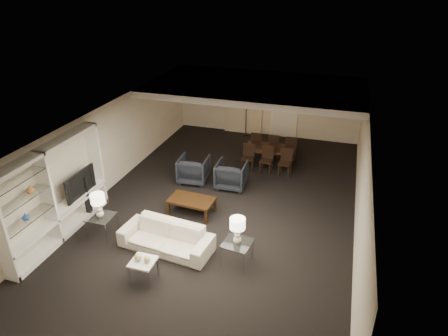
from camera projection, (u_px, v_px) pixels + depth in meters
floor at (224, 203)px, 11.14m from camera, size 11.00×11.00×0.00m
ceiling at (224, 118)px, 10.02m from camera, size 7.00×11.00×0.02m
wall_back at (267, 104)px, 15.28m from camera, size 7.00×0.02×2.50m
wall_front at (113, 317)px, 5.88m from camera, size 7.00×0.02×2.50m
wall_left at (109, 147)px, 11.52m from camera, size 0.02×11.00×2.50m
wall_right at (362, 182)px, 9.64m from camera, size 0.02×11.00×2.50m
ceiling_soffit at (256, 87)px, 13.06m from camera, size 7.00×4.00×0.20m
curtains at (244, 103)px, 15.47m from camera, size 1.50×0.12×2.40m
door at (285, 111)px, 15.16m from camera, size 0.90×0.05×2.10m
painting at (324, 101)px, 14.55m from camera, size 0.95×0.04×0.65m
media_unit at (55, 194)px, 9.28m from camera, size 0.38×3.40×2.35m
pendant_light at (264, 102)px, 13.19m from camera, size 0.52×0.52×0.24m
sofa at (166, 237)px, 9.19m from camera, size 2.24×1.07×0.63m
coffee_table at (192, 206)px, 10.60m from camera, size 1.23×0.77×0.43m
armchair_left at (194, 169)px, 12.13m from camera, size 0.93×0.96×0.81m
armchair_right at (232, 175)px, 11.81m from camera, size 0.89×0.91×0.81m
side_table_left at (102, 226)px, 9.66m from camera, size 0.61×0.61×0.56m
side_table_right at (237, 253)px, 8.75m from camera, size 0.66×0.66×0.56m
table_lamp_left at (99, 206)px, 9.40m from camera, size 0.35×0.35×0.61m
table_lamp_right at (237, 231)px, 8.49m from camera, size 0.35×0.35×0.61m
marble_table at (144, 270)px, 8.28m from camera, size 0.50×0.50×0.50m
gold_gourd_a at (138, 257)px, 8.16m from camera, size 0.16×0.16×0.16m
gold_gourd_b at (147, 259)px, 8.11m from camera, size 0.14×0.14×0.14m
television at (77, 183)px, 9.96m from camera, size 1.11×0.15×0.64m
vase_blue at (26, 217)px, 8.47m from camera, size 0.16×0.16×0.17m
vase_amber at (30, 189)px, 8.49m from camera, size 0.18×0.18×0.18m
floor_speaker at (87, 196)px, 10.32m from camera, size 0.15×0.15×1.17m
dining_table at (270, 156)px, 13.27m from camera, size 1.70×1.03×0.58m
chair_nl at (248, 158)px, 12.82m from camera, size 0.43×0.43×0.85m
chair_nm at (266, 160)px, 12.66m from camera, size 0.41×0.41×0.85m
chair_nr at (285, 163)px, 12.49m from camera, size 0.43×0.43×0.85m
chair_fl at (257, 143)px, 13.93m from camera, size 0.40×0.40×0.85m
chair_fm at (274, 145)px, 13.77m from camera, size 0.40×0.40×0.85m
chair_fr at (291, 147)px, 13.61m from camera, size 0.41×0.41×0.85m
floor_lamp at (246, 112)px, 15.36m from camera, size 0.32×0.32×1.89m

